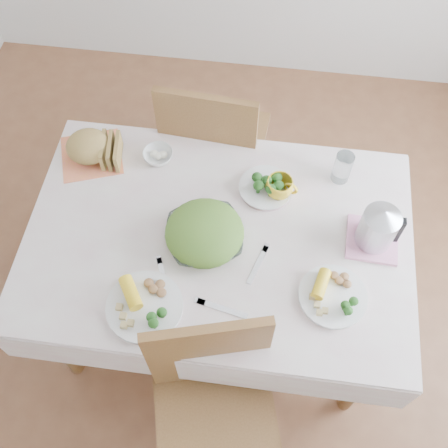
# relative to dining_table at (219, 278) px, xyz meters

# --- Properties ---
(floor) EXTENTS (3.60, 3.60, 0.00)m
(floor) POSITION_rel_dining_table_xyz_m (0.00, 0.00, -0.38)
(floor) COLOR brown
(floor) RESTS_ON ground
(dining_table) EXTENTS (1.40, 0.90, 0.75)m
(dining_table) POSITION_rel_dining_table_xyz_m (0.00, 0.00, 0.00)
(dining_table) COLOR brown
(dining_table) RESTS_ON floor
(tablecloth) EXTENTS (1.50, 1.00, 0.01)m
(tablecloth) POSITION_rel_dining_table_xyz_m (0.00, 0.00, 0.38)
(tablecloth) COLOR silver
(tablecloth) RESTS_ON dining_table
(chair_near) EXTENTS (0.55, 0.55, 0.99)m
(chair_near) POSITION_rel_dining_table_xyz_m (0.08, -0.65, 0.09)
(chair_near) COLOR brown
(chair_near) RESTS_ON floor
(chair_far) EXTENTS (0.49, 0.49, 1.01)m
(chair_far) POSITION_rel_dining_table_xyz_m (-0.10, 0.68, 0.09)
(chair_far) COLOR brown
(chair_far) RESTS_ON floor
(salad_bowl) EXTENTS (0.36, 0.36, 0.07)m
(salad_bowl) POSITION_rel_dining_table_xyz_m (-0.05, -0.03, 0.42)
(salad_bowl) COLOR white
(salad_bowl) RESTS_ON tablecloth
(dinner_plate_left) EXTENTS (0.33, 0.33, 0.02)m
(dinner_plate_left) POSITION_rel_dining_table_xyz_m (-0.22, -0.33, 0.40)
(dinner_plate_left) COLOR white
(dinner_plate_left) RESTS_ON tablecloth
(dinner_plate_right) EXTENTS (0.35, 0.35, 0.02)m
(dinner_plate_right) POSITION_rel_dining_table_xyz_m (0.45, -0.20, 0.40)
(dinner_plate_right) COLOR white
(dinner_plate_right) RESTS_ON tablecloth
(broccoli_plate) EXTENTS (0.26, 0.26, 0.02)m
(broccoli_plate) POSITION_rel_dining_table_xyz_m (0.16, 0.24, 0.40)
(broccoli_plate) COLOR beige
(broccoli_plate) RESTS_ON tablecloth
(napkin) EXTENTS (0.32, 0.32, 0.00)m
(napkin) POSITION_rel_dining_table_xyz_m (-0.59, 0.32, 0.39)
(napkin) COLOR #EB7C4F
(napkin) RESTS_ON tablecloth
(bread_loaf) EXTENTS (0.23, 0.23, 0.11)m
(bread_loaf) POSITION_rel_dining_table_xyz_m (-0.59, 0.32, 0.45)
(bread_loaf) COLOR olive
(bread_loaf) RESTS_ON napkin
(fruit_bowl) EXTENTS (0.15, 0.15, 0.04)m
(fruit_bowl) POSITION_rel_dining_table_xyz_m (-0.30, 0.34, 0.41)
(fruit_bowl) COLOR white
(fruit_bowl) RESTS_ON tablecloth
(yellow_mug) EXTENTS (0.14, 0.14, 0.09)m
(yellow_mug) POSITION_rel_dining_table_xyz_m (0.22, 0.23, 0.43)
(yellow_mug) COLOR yellow
(yellow_mug) RESTS_ON tablecloth
(glass_tumbler) EXTENTS (0.09, 0.09, 0.14)m
(glass_tumbler) POSITION_rel_dining_table_xyz_m (0.46, 0.34, 0.45)
(glass_tumbler) COLOR white
(glass_tumbler) RESTS_ON tablecloth
(pink_tray) EXTENTS (0.20, 0.20, 0.02)m
(pink_tray) POSITION_rel_dining_table_xyz_m (0.59, 0.06, 0.40)
(pink_tray) COLOR pink
(pink_tray) RESTS_ON tablecloth
(electric_kettle) EXTENTS (0.14, 0.14, 0.20)m
(electric_kettle) POSITION_rel_dining_table_xyz_m (0.59, 0.06, 0.51)
(electric_kettle) COLOR #B2B5BA
(electric_kettle) RESTS_ON pink_tray
(fork_left) EXTENTS (0.08, 0.16, 0.00)m
(fork_left) POSITION_rel_dining_table_xyz_m (-0.18, -0.20, 0.39)
(fork_left) COLOR silver
(fork_left) RESTS_ON tablecloth
(fork_right) EXTENTS (0.07, 0.17, 0.00)m
(fork_right) POSITION_rel_dining_table_xyz_m (0.16, -0.11, 0.39)
(fork_right) COLOR silver
(fork_right) RESTS_ON tablecloth
(knife) EXTENTS (0.19, 0.06, 0.00)m
(knife) POSITION_rel_dining_table_xyz_m (0.06, -0.30, 0.39)
(knife) COLOR silver
(knife) RESTS_ON tablecloth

